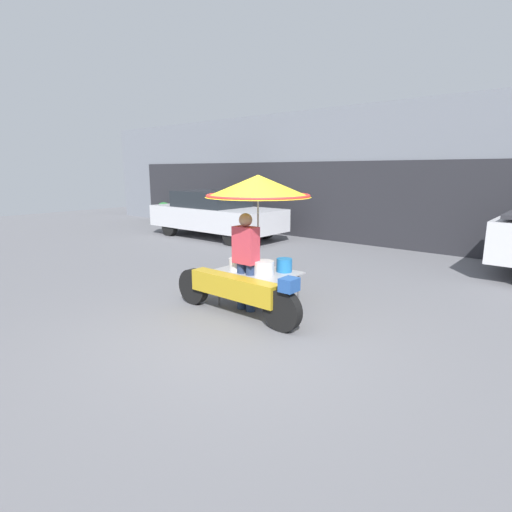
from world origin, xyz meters
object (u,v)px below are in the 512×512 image
at_px(parked_car, 215,214).
at_px(potted_plant, 164,211).
at_px(vendor_motorcycle_cart, 255,212).
at_px(vendor_person, 246,257).

relative_size(parked_car, potted_plant, 5.42).
xyz_separation_m(vendor_motorcycle_cart, potted_plant, (-9.73, 5.70, -1.04)).
height_order(vendor_motorcycle_cart, potted_plant, vendor_motorcycle_cart).
distance_m(vendor_motorcycle_cart, vendor_person, 0.70).
bearing_deg(potted_plant, vendor_person, -31.19).
xyz_separation_m(vendor_person, potted_plant, (-9.69, 5.87, -0.37)).
xyz_separation_m(parked_car, potted_plant, (-4.32, 1.27, -0.29)).
distance_m(vendor_motorcycle_cart, parked_car, 7.03).
bearing_deg(vendor_person, potted_plant, 148.81).
relative_size(vendor_motorcycle_cart, vendor_person, 1.56).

